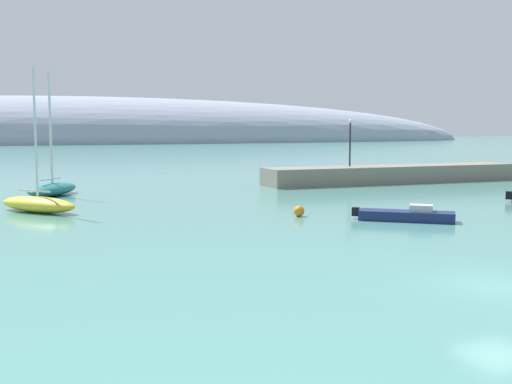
{
  "coord_description": "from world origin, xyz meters",
  "views": [
    {
      "loc": [
        -15.71,
        -16.28,
        5.45
      ],
      "look_at": [
        0.41,
        23.09,
        1.06
      ],
      "focal_mm": 43.61,
      "sensor_mm": 36.0,
      "label": 1
    }
  ],
  "objects_px": {
    "sailboat_yellow_near_shore": "(38,203)",
    "motorboat_navy_outer": "(407,215)",
    "sailboat_teal_outer_mooring": "(52,188)",
    "mooring_buoy_orange": "(299,211)",
    "harbor_lamp_post": "(350,138)"
  },
  "relations": [
    {
      "from": "motorboat_navy_outer",
      "to": "harbor_lamp_post",
      "type": "bearing_deg",
      "value": 105.73
    },
    {
      "from": "sailboat_teal_outer_mooring",
      "to": "sailboat_yellow_near_shore",
      "type": "bearing_deg",
      "value": -154.07
    },
    {
      "from": "motorboat_navy_outer",
      "to": "mooring_buoy_orange",
      "type": "height_order",
      "value": "motorboat_navy_outer"
    },
    {
      "from": "motorboat_navy_outer",
      "to": "sailboat_teal_outer_mooring",
      "type": "bearing_deg",
      "value": 168.05
    },
    {
      "from": "motorboat_navy_outer",
      "to": "mooring_buoy_orange",
      "type": "distance_m",
      "value": 6.5
    },
    {
      "from": "sailboat_yellow_near_shore",
      "to": "mooring_buoy_orange",
      "type": "xyz_separation_m",
      "value": [
        14.84,
        -8.2,
        -0.25
      ]
    },
    {
      "from": "motorboat_navy_outer",
      "to": "harbor_lamp_post",
      "type": "relative_size",
      "value": 1.14
    },
    {
      "from": "sailboat_yellow_near_shore",
      "to": "harbor_lamp_post",
      "type": "distance_m",
      "value": 31.43
    },
    {
      "from": "sailboat_teal_outer_mooring",
      "to": "mooring_buoy_orange",
      "type": "bearing_deg",
      "value": -108.82
    },
    {
      "from": "sailboat_yellow_near_shore",
      "to": "motorboat_navy_outer",
      "type": "height_order",
      "value": "sailboat_yellow_near_shore"
    },
    {
      "from": "harbor_lamp_post",
      "to": "sailboat_yellow_near_shore",
      "type": "bearing_deg",
      "value": -160.75
    },
    {
      "from": "sailboat_teal_outer_mooring",
      "to": "mooring_buoy_orange",
      "type": "distance_m",
      "value": 22.49
    },
    {
      "from": "sailboat_yellow_near_shore",
      "to": "sailboat_teal_outer_mooring",
      "type": "bearing_deg",
      "value": 132.54
    },
    {
      "from": "sailboat_yellow_near_shore",
      "to": "motorboat_navy_outer",
      "type": "distance_m",
      "value": 23.38
    },
    {
      "from": "sailboat_yellow_near_shore",
      "to": "sailboat_teal_outer_mooring",
      "type": "height_order",
      "value": "sailboat_teal_outer_mooring"
    }
  ]
}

